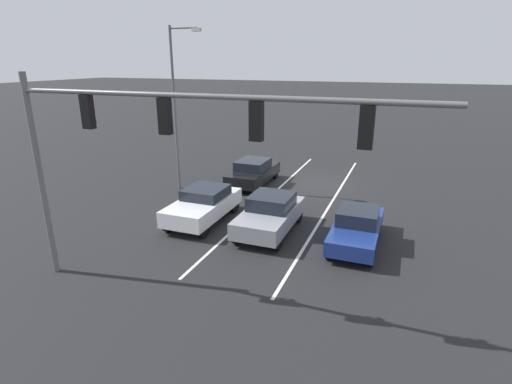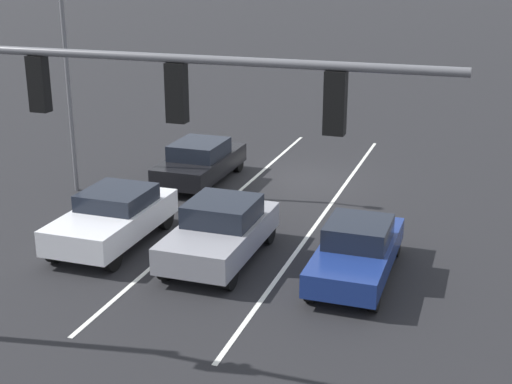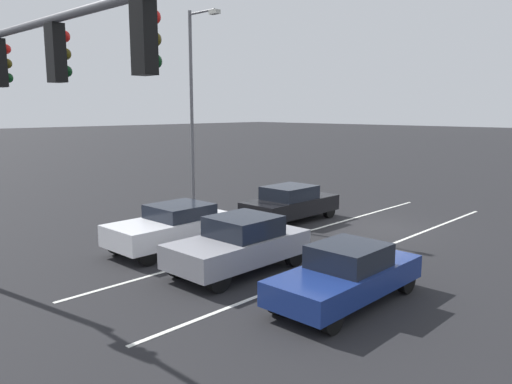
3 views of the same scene
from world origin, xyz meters
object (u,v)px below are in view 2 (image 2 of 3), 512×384
car_gray_midlane_front (221,231)px  street_lamp_right_shoulder (70,44)px  car_white_rightlane_front (114,217)px  traffic_signal_gantry (10,112)px  car_black_rightlane_second (200,161)px  car_navy_leftlane_front (357,250)px

car_gray_midlane_front → street_lamp_right_shoulder: 8.68m
car_white_rightlane_front → traffic_signal_gantry: (-1.59, 5.87, 4.21)m
street_lamp_right_shoulder → car_gray_midlane_front: bearing=149.8°
car_white_rightlane_front → car_black_rightlane_second: (-0.05, -5.97, -0.03)m
car_navy_leftlane_front → car_gray_midlane_front: (3.57, 0.10, 0.09)m
car_black_rightlane_second → traffic_signal_gantry: bearing=97.4°
car_gray_midlane_front → car_black_rightlane_second: size_ratio=0.97×
car_navy_leftlane_front → car_gray_midlane_front: bearing=1.6°
car_navy_leftlane_front → car_gray_midlane_front: car_gray_midlane_front is taller
car_white_rightlane_front → car_navy_leftlane_front: (-6.76, -0.03, -0.07)m
car_white_rightlane_front → street_lamp_right_shoulder: 6.55m
traffic_signal_gantry → car_navy_leftlane_front: bearing=-131.2°
car_gray_midlane_front → traffic_signal_gantry: bearing=74.6°
car_white_rightlane_front → street_lamp_right_shoulder: street_lamp_right_shoulder is taller
traffic_signal_gantry → street_lamp_right_shoulder: bearing=-62.5°
car_gray_midlane_front → traffic_signal_gantry: 7.33m
car_white_rightlane_front → car_navy_leftlane_front: 6.76m
car_white_rightlane_front → car_navy_leftlane_front: size_ratio=0.98×
car_navy_leftlane_front → traffic_signal_gantry: 8.94m
car_white_rightlane_front → street_lamp_right_shoulder: (3.42, -3.78, 4.12)m
car_black_rightlane_second → street_lamp_right_shoulder: 5.84m
car_black_rightlane_second → street_lamp_right_shoulder: size_ratio=0.51×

